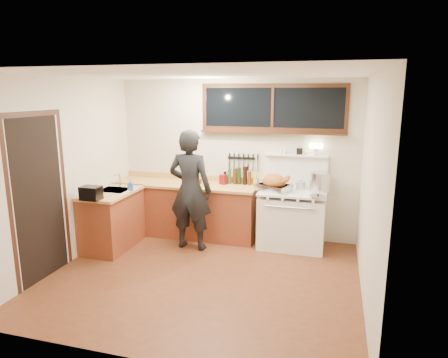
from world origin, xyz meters
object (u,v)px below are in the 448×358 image
(cutting_board, at_px, (197,181))
(roast_turkey, at_px, (274,184))
(vintage_stove, at_px, (292,218))
(man, at_px, (190,190))

(cutting_board, xyz_separation_m, roast_turkey, (1.29, -0.06, 0.05))
(vintage_stove, bearing_deg, roast_turkey, -168.28)
(vintage_stove, relative_size, man, 0.86)
(man, xyz_separation_m, cutting_board, (-0.07, 0.49, 0.02))
(man, bearing_deg, cutting_board, 98.23)
(cutting_board, bearing_deg, man, -81.77)
(cutting_board, bearing_deg, roast_turkey, -2.66)
(roast_turkey, bearing_deg, vintage_stove, 11.72)
(vintage_stove, xyz_separation_m, cutting_board, (-1.58, 0.00, 0.48))
(man, distance_m, cutting_board, 0.50)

